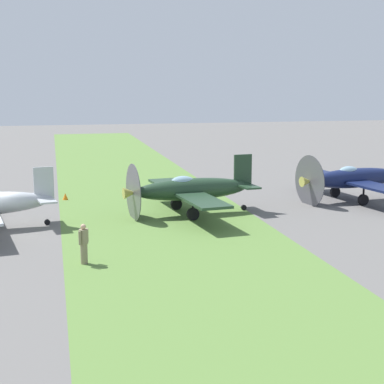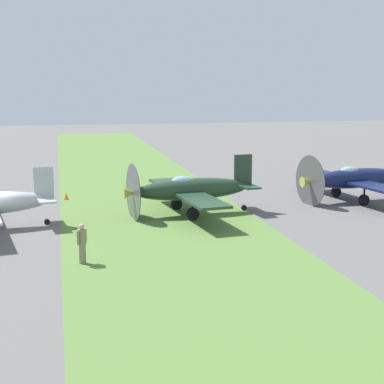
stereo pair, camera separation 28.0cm
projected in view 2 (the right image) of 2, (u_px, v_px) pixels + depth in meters
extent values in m
cube|color=#567A38|center=(162.00, 222.00, 33.48)|extent=(120.00, 11.00, 0.01)
cube|color=#B2B7BC|center=(44.00, 184.00, 32.49)|extent=(0.27, 1.06, 1.83)
cube|color=#B2B7BC|center=(44.00, 198.00, 32.62)|extent=(3.18, 1.36, 0.10)
cylinder|color=black|center=(47.00, 222.00, 32.90)|extent=(0.16, 0.32, 0.31)
ellipsoid|color=#233D28|center=(193.00, 189.00, 35.27)|extent=(2.10, 7.09, 1.27)
cube|color=#233D28|center=(186.00, 192.00, 35.17)|extent=(10.00, 2.92, 0.14)
cube|color=#233D28|center=(243.00, 171.00, 36.15)|extent=(0.24, 1.13, 1.95)
cube|color=#233D28|center=(243.00, 184.00, 36.29)|extent=(3.37, 1.31, 0.10)
cone|color=#B7B24C|center=(130.00, 193.00, 34.05)|extent=(0.74, 0.79, 0.66)
cylinder|color=#4C4C51|center=(133.00, 193.00, 34.12)|extent=(3.27, 0.44, 3.29)
ellipsoid|color=#8CB2C6|center=(182.00, 182.00, 34.99)|extent=(0.89, 1.51, 0.72)
cylinder|color=black|center=(193.00, 214.00, 33.93)|extent=(0.31, 0.72, 0.70)
cylinder|color=black|center=(193.00, 205.00, 33.84)|extent=(0.12, 0.12, 0.99)
cylinder|color=black|center=(176.00, 204.00, 36.69)|extent=(0.31, 0.72, 0.70)
cylinder|color=black|center=(176.00, 196.00, 36.60)|extent=(0.12, 0.12, 0.99)
cylinder|color=black|center=(244.00, 208.00, 36.58)|extent=(0.16, 0.34, 0.33)
ellipsoid|color=#141E47|center=(357.00, 178.00, 39.29)|extent=(2.38, 7.10, 1.27)
cube|color=#141E47|center=(351.00, 181.00, 39.17)|extent=(10.02, 3.31, 0.14)
cone|color=#B7B24C|center=(307.00, 182.00, 37.93)|extent=(0.76, 0.82, 0.66)
cylinder|color=#4C4C51|center=(310.00, 181.00, 38.00)|extent=(3.25, 0.57, 3.29)
ellipsoid|color=#8CB2C6|center=(349.00, 172.00, 38.99)|extent=(0.94, 1.54, 0.72)
cylinder|color=black|center=(364.00, 200.00, 37.95)|extent=(0.34, 0.73, 0.70)
cylinder|color=black|center=(364.00, 192.00, 37.86)|extent=(0.12, 0.12, 0.99)
cylinder|color=black|center=(336.00, 192.00, 40.67)|extent=(0.34, 0.73, 0.70)
cylinder|color=black|center=(336.00, 185.00, 40.58)|extent=(0.12, 0.12, 0.99)
cylinder|color=#847A5B|center=(82.00, 253.00, 25.80)|extent=(0.30, 0.30, 0.88)
cylinder|color=#847A5B|center=(82.00, 236.00, 25.67)|extent=(0.38, 0.38, 0.62)
sphere|color=tan|center=(81.00, 227.00, 25.59)|extent=(0.23, 0.23, 0.23)
cylinder|color=#847A5B|center=(85.00, 235.00, 25.90)|extent=(0.11, 0.11, 0.59)
cylinder|color=#847A5B|center=(78.00, 238.00, 25.44)|extent=(0.11, 0.11, 0.59)
cone|color=orange|center=(66.00, 196.00, 39.92)|extent=(0.36, 0.36, 0.44)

